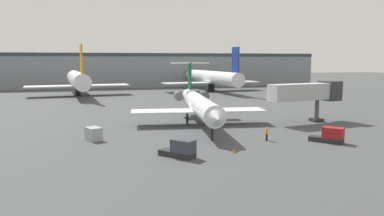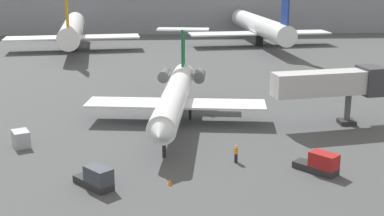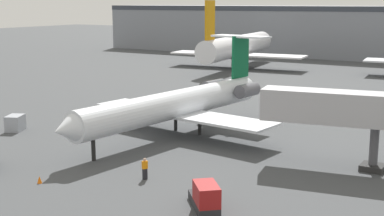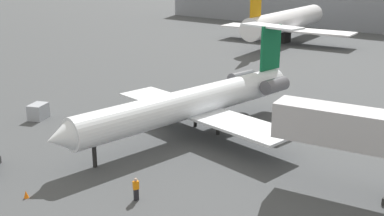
% 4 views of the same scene
% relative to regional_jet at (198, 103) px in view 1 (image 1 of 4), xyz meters
% --- Properties ---
extents(ground_plane, '(400.00, 400.00, 0.10)m').
position_rel_regional_jet_xyz_m(ground_plane, '(-2.49, -0.50, -3.38)').
color(ground_plane, '#424447').
extents(regional_jet, '(21.05, 29.74, 9.54)m').
position_rel_regional_jet_xyz_m(regional_jet, '(0.00, 0.00, 0.00)').
color(regional_jet, silver).
rests_on(regional_jet, ground_plane).
extents(jet_bridge, '(13.21, 5.15, 6.57)m').
position_rel_regional_jet_xyz_m(jet_bridge, '(17.93, -2.21, 1.52)').
color(jet_bridge, '#ADADB2').
rests_on(jet_bridge, ground_plane).
extents(ground_crew_marshaller, '(0.39, 0.47, 1.69)m').
position_rel_regional_jet_xyz_m(ground_crew_marshaller, '(5.22, -13.20, -2.48)').
color(ground_crew_marshaller, black).
rests_on(ground_crew_marshaller, ground_plane).
extents(baggage_tug_lead, '(3.72, 3.91, 1.90)m').
position_rel_regional_jet_xyz_m(baggage_tug_lead, '(-7.00, -18.31, -2.49)').
color(baggage_tug_lead, '#262628').
rests_on(baggage_tug_lead, ground_plane).
extents(baggage_tug_trailing, '(3.71, 3.91, 1.90)m').
position_rel_regional_jet_xyz_m(baggage_tug_trailing, '(12.23, -16.14, -2.49)').
color(baggage_tug_trailing, '#262628').
rests_on(baggage_tug_trailing, ground_plane).
extents(cargo_container_uld, '(2.26, 2.52, 1.64)m').
position_rel_regional_jet_xyz_m(cargo_container_uld, '(-15.76, -7.62, -2.51)').
color(cargo_container_uld, '#999EA8').
rests_on(cargo_container_uld, ground_plane).
extents(traffic_cone_near, '(0.36, 0.36, 0.55)m').
position_rel_regional_jet_xyz_m(traffic_cone_near, '(-0.99, -18.03, -3.06)').
color(traffic_cone_near, orange).
rests_on(traffic_cone_near, ground_plane).
extents(terminal_building, '(142.50, 18.35, 12.38)m').
position_rel_regional_jet_xyz_m(terminal_building, '(-2.49, 87.49, 2.88)').
color(terminal_building, gray).
rests_on(terminal_building, ground_plane).
extents(parked_airliner_west_end, '(28.27, 33.33, 13.66)m').
position_rel_regional_jet_xyz_m(parked_airliner_west_end, '(-20.17, 53.10, 1.10)').
color(parked_airliner_west_end, white).
rests_on(parked_airliner_west_end, ground_plane).
extents(parked_airliner_west_mid, '(31.95, 37.74, 13.50)m').
position_rel_regional_jet_xyz_m(parked_airliner_west_mid, '(20.39, 57.84, 1.02)').
color(parked_airliner_west_mid, silver).
rests_on(parked_airliner_west_mid, ground_plane).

